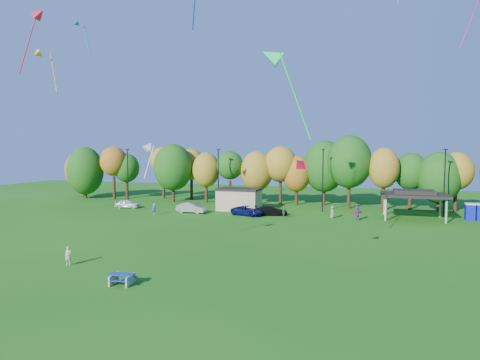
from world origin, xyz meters
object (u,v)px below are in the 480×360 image
(kite_flyer, at_px, (68,256))
(car_b, at_px, (192,208))
(picnic_table, at_px, (122,278))
(car_a, at_px, (128,204))
(car_c, at_px, (248,211))
(car_d, at_px, (271,211))

(kite_flyer, height_order, car_b, kite_flyer)
(car_b, bearing_deg, picnic_table, -159.63)
(car_a, xyz_separation_m, car_c, (19.72, -1.65, 0.01))
(kite_flyer, relative_size, car_c, 0.32)
(kite_flyer, height_order, car_a, kite_flyer)
(kite_flyer, bearing_deg, car_d, 65.77)
(picnic_table, height_order, car_d, car_d)
(kite_flyer, xyz_separation_m, car_b, (-1.78, 28.12, -0.03))
(kite_flyer, xyz_separation_m, car_a, (-13.26, 29.84, -0.11))
(car_b, distance_m, car_d, 11.33)
(car_a, distance_m, car_b, 11.60)
(picnic_table, bearing_deg, car_d, 78.03)
(car_c, height_order, car_d, car_c)
(car_c, bearing_deg, car_a, 103.28)
(car_a, relative_size, car_c, 0.81)
(kite_flyer, bearing_deg, car_c, 70.81)
(picnic_table, relative_size, car_c, 0.39)
(car_a, height_order, car_c, car_c)
(car_c, relative_size, car_d, 1.05)
(car_a, height_order, car_b, car_b)
(kite_flyer, relative_size, car_a, 0.40)
(picnic_table, bearing_deg, car_b, 98.29)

